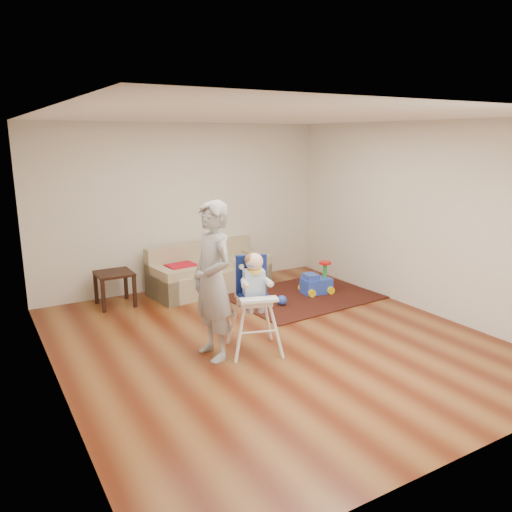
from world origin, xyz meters
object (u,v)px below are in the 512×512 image
sofa (210,268)px  ride_on_toy (317,278)px  adult (213,281)px  toy_ball (282,300)px  side_table (115,289)px  high_chair (254,304)px

sofa → ride_on_toy: size_ratio=4.05×
sofa → ride_on_toy: bearing=-44.7°
sofa → adult: (-1.07, -2.36, 0.52)m
toy_ball → side_table: bearing=148.7°
sofa → toy_ball: (0.57, -1.29, -0.29)m
side_table → ride_on_toy: ride_on_toy is taller
ride_on_toy → high_chair: 2.43m
high_chair → ride_on_toy: bearing=52.9°
side_table → high_chair: (0.98, -2.47, 0.32)m
high_chair → adult: bearing=-174.5°
sofa → toy_ball: bearing=-73.2°
side_table → adult: adult is taller
side_table → adult: 2.51m
ride_on_toy → toy_ball: size_ratio=3.35×
toy_ball → adult: bearing=-146.9°
high_chair → adult: 0.59m
sofa → high_chair: high_chair is taller
sofa → side_table: bearing=172.4°
sofa → ride_on_toy: (1.38, -1.07, -0.11)m
ride_on_toy → toy_ball: ride_on_toy is taller
toy_ball → adult: (-1.64, -1.07, 0.81)m
ride_on_toy → high_chair: size_ratio=0.42×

